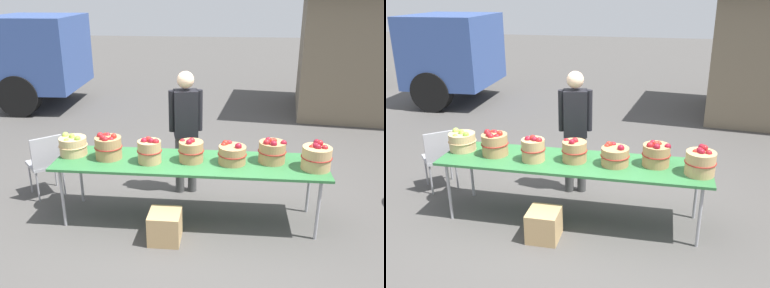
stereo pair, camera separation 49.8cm
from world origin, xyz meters
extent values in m
plane|color=#474442|center=(0.00, 0.00, 0.00)|extent=(40.00, 40.00, 0.00)
cube|color=#2D6B38|center=(0.00, 0.00, 0.73)|extent=(3.10, 0.76, 0.03)
cylinder|color=#99999E|center=(-1.43, -0.30, 0.36)|extent=(0.04, 0.04, 0.72)
cylinder|color=#99999E|center=(1.43, -0.30, 0.36)|extent=(0.04, 0.04, 0.72)
cylinder|color=#99999E|center=(-1.43, 0.30, 0.36)|extent=(0.04, 0.04, 0.72)
cylinder|color=#99999E|center=(1.43, 0.30, 0.36)|extent=(0.04, 0.04, 0.72)
cylinder|color=tan|center=(-1.40, 0.08, 0.86)|extent=(0.32, 0.32, 0.21)
torus|color=tan|center=(-1.40, 0.08, 0.87)|extent=(0.34, 0.34, 0.01)
sphere|color=#7AA833|center=(-1.44, -0.01, 0.95)|extent=(0.06, 0.06, 0.06)
sphere|color=#8CB738|center=(-1.40, 0.08, 0.98)|extent=(0.07, 0.07, 0.07)
sphere|color=#8CB738|center=(-1.39, 0.08, 0.96)|extent=(0.07, 0.07, 0.07)
sphere|color=#7AA833|center=(-1.31, 0.02, 0.97)|extent=(0.07, 0.07, 0.07)
sphere|color=#9EC647|center=(-1.50, 0.14, 0.97)|extent=(0.08, 0.08, 0.08)
cylinder|color=#A87F51|center=(-0.95, 0.01, 0.88)|extent=(0.30, 0.30, 0.25)
torus|color=maroon|center=(-0.95, 0.01, 0.89)|extent=(0.32, 0.32, 0.01)
sphere|color=maroon|center=(-1.04, 0.04, 1.01)|extent=(0.08, 0.08, 0.08)
sphere|color=#B22319|center=(-0.87, 0.01, 1.02)|extent=(0.07, 0.07, 0.07)
sphere|color=#B22319|center=(-1.00, 0.10, 0.99)|extent=(0.08, 0.08, 0.08)
sphere|color=maroon|center=(-0.95, -0.08, 1.01)|extent=(0.08, 0.08, 0.08)
sphere|color=maroon|center=(-0.89, -0.03, 0.99)|extent=(0.08, 0.08, 0.08)
sphere|color=maroon|center=(-0.97, 0.10, 0.99)|extent=(0.08, 0.08, 0.08)
sphere|color=maroon|center=(-0.99, -0.05, 1.02)|extent=(0.07, 0.07, 0.07)
cylinder|color=tan|center=(-0.45, -0.06, 0.88)|extent=(0.27, 0.27, 0.26)
torus|color=maroon|center=(-0.45, -0.06, 0.89)|extent=(0.29, 0.29, 0.01)
sphere|color=maroon|center=(-0.50, -0.08, 1.01)|extent=(0.08, 0.08, 0.08)
sphere|color=maroon|center=(-0.37, -0.10, 1.01)|extent=(0.08, 0.08, 0.08)
sphere|color=#B22319|center=(-0.48, -0.05, 0.99)|extent=(0.08, 0.08, 0.08)
sphere|color=#B22319|center=(-0.45, -0.06, 1.02)|extent=(0.08, 0.08, 0.08)
sphere|color=maroon|center=(-0.42, -0.09, 1.02)|extent=(0.07, 0.07, 0.07)
sphere|color=maroon|center=(-0.47, 0.01, 1.00)|extent=(0.08, 0.08, 0.08)
cylinder|color=#A87F51|center=(0.02, 0.02, 0.87)|extent=(0.28, 0.28, 0.24)
torus|color=maroon|center=(0.02, 0.02, 0.88)|extent=(0.30, 0.30, 0.01)
sphere|color=maroon|center=(0.02, 0.02, 0.99)|extent=(0.08, 0.08, 0.08)
sphere|color=#B22319|center=(0.02, 0.01, 0.98)|extent=(0.07, 0.07, 0.07)
sphere|color=maroon|center=(0.02, 0.03, 0.99)|extent=(0.07, 0.07, 0.07)
sphere|color=maroon|center=(-0.08, 0.04, 0.97)|extent=(0.07, 0.07, 0.07)
sphere|color=maroon|center=(0.00, -0.05, 1.00)|extent=(0.07, 0.07, 0.07)
cylinder|color=#A87F51|center=(0.49, 0.00, 0.85)|extent=(0.31, 0.31, 0.20)
torus|color=maroon|center=(0.49, 0.00, 0.86)|extent=(0.33, 0.33, 0.01)
sphere|color=#B22319|center=(0.39, 0.04, 0.95)|extent=(0.06, 0.06, 0.06)
sphere|color=#B22319|center=(0.40, 0.07, 0.96)|extent=(0.08, 0.08, 0.08)
sphere|color=maroon|center=(0.55, -0.03, 0.97)|extent=(0.08, 0.08, 0.08)
sphere|color=maroon|center=(0.45, 0.11, 0.95)|extent=(0.07, 0.07, 0.07)
cylinder|color=#A87F51|center=(0.94, 0.08, 0.87)|extent=(0.30, 0.30, 0.24)
torus|color=maroon|center=(0.94, 0.08, 0.88)|extent=(0.32, 0.32, 0.01)
sphere|color=maroon|center=(0.89, 0.13, 0.99)|extent=(0.08, 0.08, 0.08)
sphere|color=maroon|center=(1.05, 0.05, 0.99)|extent=(0.07, 0.07, 0.07)
sphere|color=#B22319|center=(0.93, 0.08, 0.99)|extent=(0.06, 0.06, 0.06)
sphere|color=#B22319|center=(0.95, 0.12, 0.98)|extent=(0.08, 0.08, 0.08)
sphere|color=maroon|center=(0.86, 0.02, 1.00)|extent=(0.08, 0.08, 0.08)
sphere|color=maroon|center=(0.94, -0.01, 1.00)|extent=(0.08, 0.08, 0.08)
sphere|color=#B22319|center=(0.93, 0.09, 1.00)|extent=(0.07, 0.07, 0.07)
cylinder|color=tan|center=(1.40, -0.07, 0.88)|extent=(0.32, 0.32, 0.25)
torus|color=maroon|center=(1.40, -0.07, 0.89)|extent=(0.34, 0.34, 0.01)
sphere|color=maroon|center=(1.43, -0.01, 1.03)|extent=(0.08, 0.08, 0.08)
sphere|color=maroon|center=(1.38, -0.07, 1.02)|extent=(0.07, 0.07, 0.07)
sphere|color=maroon|center=(1.40, -0.10, 1.01)|extent=(0.07, 0.07, 0.07)
sphere|color=maroon|center=(1.47, -0.10, 1.01)|extent=(0.07, 0.07, 0.07)
sphere|color=#B22319|center=(1.34, -0.06, 1.00)|extent=(0.07, 0.07, 0.07)
sphere|color=maroon|center=(1.41, 0.02, 1.03)|extent=(0.07, 0.07, 0.07)
cylinder|color=#3F3F3F|center=(-0.04, 0.74, 0.40)|extent=(0.12, 0.12, 0.81)
cylinder|color=#3F3F3F|center=(-0.20, 0.70, 0.40)|extent=(0.12, 0.12, 0.81)
cube|color=black|center=(-0.12, 0.72, 1.11)|extent=(0.34, 0.28, 0.60)
sphere|color=beige|center=(-0.12, 0.72, 1.54)|extent=(0.22, 0.22, 0.22)
cylinder|color=black|center=(0.05, 0.76, 1.14)|extent=(0.08, 0.08, 0.54)
cylinder|color=black|center=(-0.29, 0.68, 1.14)|extent=(0.08, 0.08, 0.54)
cube|color=#334C8C|center=(-3.96, 4.87, 1.25)|extent=(1.88, 2.17, 1.60)
cube|color=black|center=(-3.11, 4.90, 1.57)|extent=(0.11, 1.76, 0.80)
cylinder|color=black|center=(-4.16, 5.81, 0.45)|extent=(0.91, 0.32, 0.90)
cylinder|color=black|center=(-4.08, 3.91, 0.45)|extent=(0.91, 0.32, 0.90)
cube|color=#99999E|center=(-1.97, 0.46, 0.44)|extent=(0.56, 0.56, 0.04)
cube|color=#99999E|center=(-1.85, 0.33, 0.66)|extent=(0.32, 0.29, 0.40)
cylinder|color=gray|center=(-1.96, 0.70, 0.21)|extent=(0.02, 0.02, 0.42)
cylinder|color=gray|center=(-2.21, 0.48, 0.21)|extent=(0.02, 0.02, 0.42)
cylinder|color=gray|center=(-1.73, 0.45, 0.21)|extent=(0.02, 0.02, 0.42)
cylinder|color=gray|center=(-1.99, 0.22, 0.21)|extent=(0.02, 0.02, 0.42)
cube|color=tan|center=(-0.22, -0.49, 0.17)|extent=(0.34, 0.34, 0.34)
camera|label=1|loc=(0.46, -4.34, 2.61)|focal=38.69mm
camera|label=2|loc=(0.95, -4.27, 2.61)|focal=38.69mm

